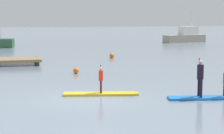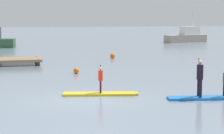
{
  "view_description": "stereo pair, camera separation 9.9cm",
  "coord_description": "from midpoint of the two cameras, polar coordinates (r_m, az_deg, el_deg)",
  "views": [
    {
      "loc": [
        -2.97,
        -17.26,
        3.56
      ],
      "look_at": [
        1.95,
        3.92,
        0.85
      ],
      "focal_mm": 65.63,
      "sensor_mm": 36.0,
      "label": 1
    },
    {
      "loc": [
        -2.87,
        -17.29,
        3.56
      ],
      "look_at": [
        1.95,
        3.92,
        0.85
      ],
      "focal_mm": 65.63,
      "sensor_mm": 36.0,
      "label": 2
    }
  ],
  "objects": [
    {
      "name": "paddler_adult",
      "position": [
        17.97,
        12.29,
        -1.21
      ],
      "size": [
        0.32,
        0.5,
        1.67
      ],
      "color": "black",
      "rests_on": "paddleboard_far"
    },
    {
      "name": "mooring_buoy_near",
      "position": [
        34.85,
        0.16,
        1.58
      ],
      "size": [
        0.42,
        0.42,
        0.42
      ],
      "primitive_type": "sphere",
      "color": "orange",
      "rests_on": "ground"
    },
    {
      "name": "paddleboard_far",
      "position": [
        18.21,
        13.17,
        -4.21
      ],
      "size": [
        3.43,
        1.15,
        0.1
      ],
      "color": "blue",
      "rests_on": "ground"
    },
    {
      "name": "paddler_child_solo",
      "position": [
        18.53,
        -1.45,
        -1.58
      ],
      "size": [
        0.24,
        0.41,
        1.26
      ],
      "color": "#4C1419",
      "rests_on": "paddleboard_near"
    },
    {
      "name": "paddleboard_near",
      "position": [
        18.65,
        -1.47,
        -3.76
      ],
      "size": [
        3.46,
        1.25,
        0.1
      ],
      "color": "gold",
      "rests_on": "ground"
    },
    {
      "name": "motor_boat_small_navy",
      "position": [
        57.27,
        10.41,
        4.22
      ],
      "size": [
        6.38,
        3.17,
        4.44
      ],
      "color": "#9E9384",
      "rests_on": "ground"
    },
    {
      "name": "ground_plane",
      "position": [
        17.88,
        -3.16,
        -4.41
      ],
      "size": [
        240.0,
        240.0,
        0.0
      ],
      "primitive_type": "plane",
      "color": "gray"
    },
    {
      "name": "mooring_buoy_mid",
      "position": [
        25.58,
        -4.89,
        -0.52
      ],
      "size": [
        0.37,
        0.37,
        0.37
      ],
      "primitive_type": "sphere",
      "color": "orange",
      "rests_on": "ground"
    }
  ]
}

